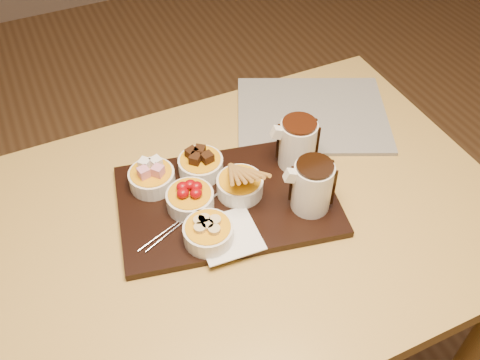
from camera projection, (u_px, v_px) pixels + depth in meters
name	position (u px, v px, depth m)	size (l,w,h in m)	color
dining_table	(227.00, 247.00, 1.20)	(1.20, 0.80, 0.75)	#BC9745
serving_board	(227.00, 201.00, 1.15)	(0.46, 0.30, 0.02)	black
napkin	(228.00, 235.00, 1.07)	(0.12, 0.12, 0.00)	white
bowl_marshmallows	(152.00, 179.00, 1.15)	(0.10, 0.10, 0.04)	silver
bowl_cake	(201.00, 166.00, 1.18)	(0.10, 0.10, 0.04)	silver
bowl_strawberries	(190.00, 200.00, 1.11)	(0.10, 0.10, 0.04)	silver
bowl_biscotti	(240.00, 186.00, 1.14)	(0.10, 0.10, 0.04)	silver
bowl_bananas	(208.00, 233.00, 1.05)	(0.10, 0.10, 0.04)	silver
pitcher_dark_chocolate	(312.00, 187.00, 1.09)	(0.08, 0.08, 0.11)	silver
pitcher_milk_chocolate	(298.00, 144.00, 1.18)	(0.08, 0.08, 0.11)	silver
fondue_skewers	(188.00, 215.00, 1.10)	(0.26, 0.03, 0.01)	silver
newspaper	(312.00, 114.00, 1.36)	(0.37, 0.30, 0.01)	beige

